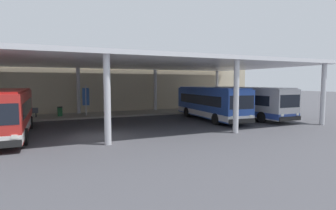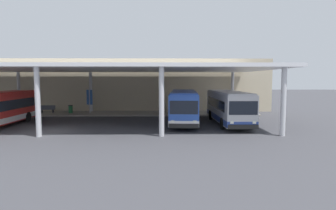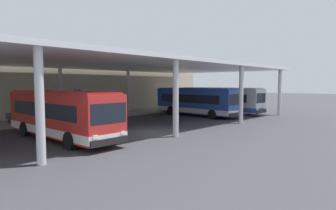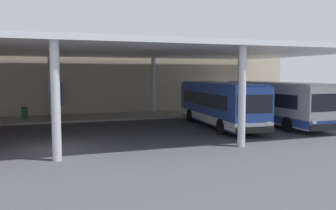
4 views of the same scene
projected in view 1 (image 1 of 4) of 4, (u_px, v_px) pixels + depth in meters
name	position (u px, v px, depth m)	size (l,w,h in m)	color
ground_plane	(100.00, 137.00, 18.12)	(200.00, 200.00, 0.00)	#3D3D42
platform_kerb	(81.00, 116.00, 28.81)	(42.00, 4.50, 0.18)	gray
station_building_facade	(77.00, 83.00, 31.47)	(48.00, 1.60, 7.09)	#C1B293
canopy_shelter	(87.00, 63.00, 22.68)	(40.00, 17.00, 5.55)	silver
bus_nearest_bay	(7.00, 112.00, 17.97)	(2.75, 10.54, 3.17)	red
bus_second_bay	(210.00, 103.00, 26.45)	(3.25, 10.68, 3.17)	#284CA8
bus_middle_bay	(249.00, 102.00, 27.73)	(2.74, 10.53, 3.17)	#B7B7BC
bench_waiting	(28.00, 113.00, 26.79)	(1.80, 0.45, 0.92)	#4C515B
trash_bin	(60.00, 111.00, 27.75)	(0.52, 0.52, 0.98)	#236638
banner_sign	(86.00, 98.00, 28.10)	(0.70, 0.12, 3.20)	#B2B2B7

